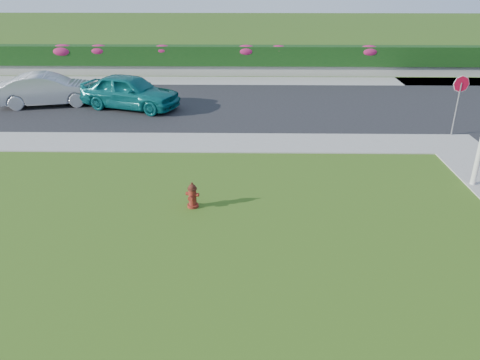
{
  "coord_description": "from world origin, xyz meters",
  "views": [
    {
      "loc": [
        -0.52,
        -7.14,
        5.96
      ],
      "look_at": [
        -0.69,
        3.82,
        0.9
      ],
      "focal_mm": 35.0,
      "sensor_mm": 36.0,
      "label": 1
    }
  ],
  "objects_px": {
    "sedan_teal": "(130,92)",
    "sedan_silver": "(49,89)",
    "stop_sign": "(460,92)",
    "fire_hydrant": "(192,196)"
  },
  "relations": [
    {
      "from": "sedan_teal",
      "to": "sedan_silver",
      "type": "distance_m",
      "value": 3.89
    },
    {
      "from": "sedan_teal",
      "to": "stop_sign",
      "type": "bearing_deg",
      "value": -86.14
    },
    {
      "from": "sedan_silver",
      "to": "sedan_teal",
      "type": "bearing_deg",
      "value": -109.33
    },
    {
      "from": "fire_hydrant",
      "to": "stop_sign",
      "type": "xyz_separation_m",
      "value": [
        9.28,
        5.93,
        1.36
      ]
    },
    {
      "from": "sedan_silver",
      "to": "stop_sign",
      "type": "relative_size",
      "value": 1.9
    },
    {
      "from": "sedan_teal",
      "to": "fire_hydrant",
      "type": "bearing_deg",
      "value": -139.34
    },
    {
      "from": "fire_hydrant",
      "to": "sedan_teal",
      "type": "xyz_separation_m",
      "value": [
        -3.79,
        9.38,
        0.46
      ]
    },
    {
      "from": "fire_hydrant",
      "to": "stop_sign",
      "type": "height_order",
      "value": "stop_sign"
    },
    {
      "from": "fire_hydrant",
      "to": "sedan_silver",
      "type": "distance_m",
      "value": 12.48
    },
    {
      "from": "sedan_teal",
      "to": "stop_sign",
      "type": "distance_m",
      "value": 13.55
    }
  ]
}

